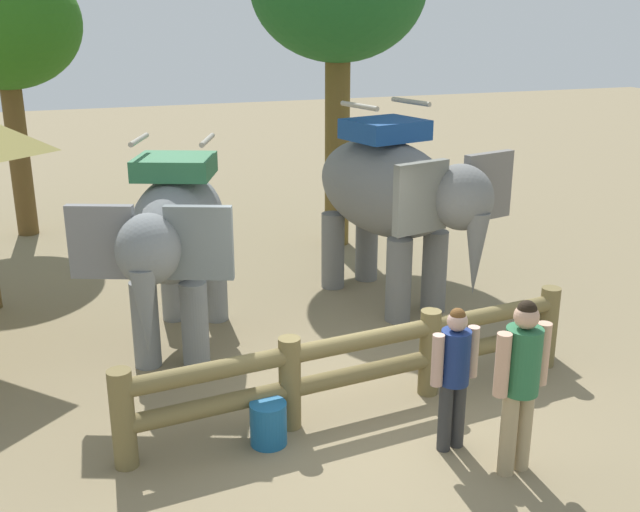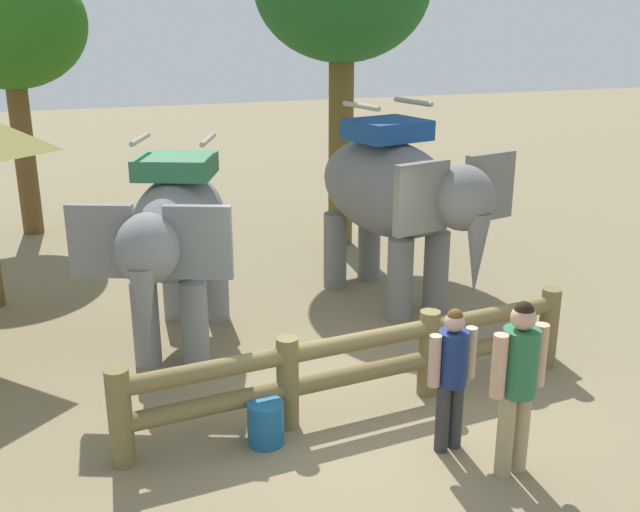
# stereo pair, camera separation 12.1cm
# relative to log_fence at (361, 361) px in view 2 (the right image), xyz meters

# --- Properties ---
(ground_plane) EXTENTS (60.00, 60.00, 0.00)m
(ground_plane) POSITION_rel_log_fence_xyz_m (-0.00, -0.09, -0.60)
(ground_plane) COLOR #807052
(log_fence) EXTENTS (5.53, 0.74, 1.05)m
(log_fence) POSITION_rel_log_fence_xyz_m (0.00, 0.00, 0.00)
(log_fence) COLOR brown
(log_fence) RESTS_ON ground
(elephant_near_left) EXTENTS (2.40, 3.34, 2.80)m
(elephant_near_left) POSITION_rel_log_fence_xyz_m (-1.65, 2.34, 0.97)
(elephant_near_left) COLOR slate
(elephant_near_left) RESTS_ON ground
(elephant_center) EXTENTS (2.31, 3.67, 3.07)m
(elephant_center) POSITION_rel_log_fence_xyz_m (1.68, 2.89, 1.12)
(elephant_center) COLOR slate
(elephant_center) RESTS_ON ground
(tourist_woman_in_black) EXTENTS (0.63, 0.40, 1.80)m
(tourist_woman_in_black) POSITION_rel_log_fence_xyz_m (0.94, -1.61, 0.44)
(tourist_woman_in_black) COLOR tan
(tourist_woman_in_black) RESTS_ON ground
(tourist_man_in_blue) EXTENTS (0.55, 0.34, 1.56)m
(tourist_man_in_blue) POSITION_rel_log_fence_xyz_m (0.56, -1.04, 0.30)
(tourist_man_in_blue) COLOR #2D2F31
(tourist_man_in_blue) RESTS_ON ground
(tree_back_center) EXTENTS (2.89, 2.89, 5.34)m
(tree_back_center) POSITION_rel_log_fence_xyz_m (-3.66, 8.84, 3.44)
(tree_back_center) COLOR brown
(tree_back_center) RESTS_ON ground
(feed_bucket) EXTENTS (0.39, 0.39, 0.47)m
(feed_bucket) POSITION_rel_log_fence_xyz_m (-1.20, -0.33, -0.37)
(feed_bucket) COLOR #19598C
(feed_bucket) RESTS_ON ground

